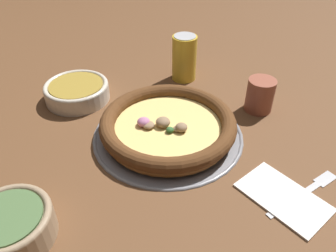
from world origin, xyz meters
The scene contains 9 objects.
ground_plane centered at (0.00, 0.00, 0.00)m, with size 3.00×3.00×0.00m, color brown.
pizza_tray centered at (0.00, 0.00, 0.00)m, with size 0.33×0.33×0.01m.
pizza centered at (0.00, 0.00, 0.03)m, with size 0.29×0.29×0.04m.
bowl_near centered at (-0.18, -0.20, 0.02)m, with size 0.16×0.16×0.04m.
bowl_far centered at (0.21, -0.28, 0.03)m, with size 0.13×0.13×0.05m.
drinking_cup centered at (-0.06, 0.23, 0.04)m, with size 0.07×0.07×0.08m.
napkin centered at (0.21, 0.17, 0.00)m, with size 0.18×0.16×0.01m.
fork centered at (0.20, 0.22, 0.00)m, with size 0.09×0.17×0.00m.
beverage_can centered at (-0.24, 0.09, 0.06)m, with size 0.07×0.07×0.12m.
Camera 1 is at (0.55, -0.10, 0.45)m, focal length 35.00 mm.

